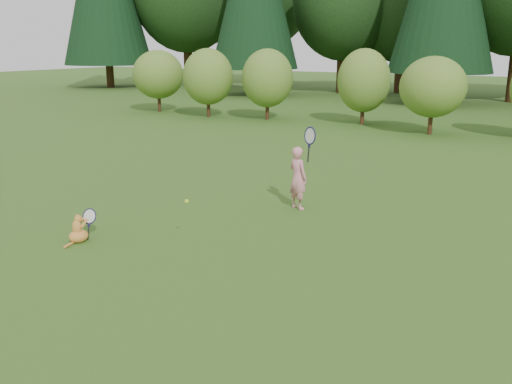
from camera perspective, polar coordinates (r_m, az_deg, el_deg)
The scene contains 5 objects.
ground at distance 8.10m, azimuth -4.10°, elevation -5.85°, with size 100.00×100.00×0.00m, color #335217.
shrub_row at distance 19.78m, azimuth 17.84°, elevation 9.76°, with size 28.00×3.00×2.80m, color #4D7C26, non-canonical shape.
child at distance 9.98m, azimuth 4.25°, elevation 1.56°, with size 0.65×0.42×1.66m.
cat at distance 8.76m, azimuth -17.33°, elevation -3.41°, with size 0.34×0.63×0.56m.
tennis_ball at distance 8.13m, azimuth -6.95°, elevation -0.93°, with size 0.06×0.06×0.06m.
Camera 1 is at (4.31, -6.25, 2.82)m, focal length 40.00 mm.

